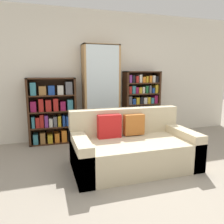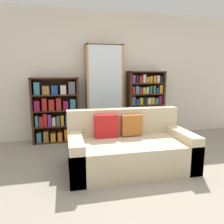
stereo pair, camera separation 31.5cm
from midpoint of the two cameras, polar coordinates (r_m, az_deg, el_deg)
ground_plane at (r=2.95m, az=11.69°, el=-18.60°), size 16.00×16.00×0.00m
wall_back at (r=4.85m, az=0.61°, el=9.43°), size 6.59×0.06×2.70m
couch at (r=3.37m, az=7.12°, el=-9.36°), size 1.81×0.98×0.85m
bookshelf_left at (r=4.58m, az=-12.53°, el=0.13°), size 0.93×0.32×1.32m
display_cabinet at (r=4.63m, az=-0.18°, el=4.90°), size 0.75×0.36×1.98m
bookshelf_right at (r=4.96m, az=10.52°, el=1.80°), size 0.81×0.32×1.45m
wine_bottle at (r=4.44m, az=8.83°, el=-6.56°), size 0.08×0.08×0.35m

